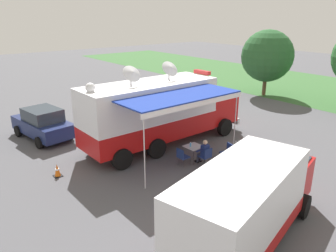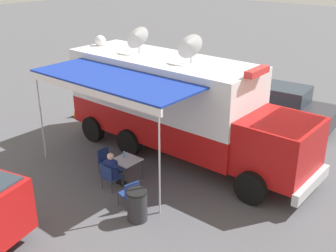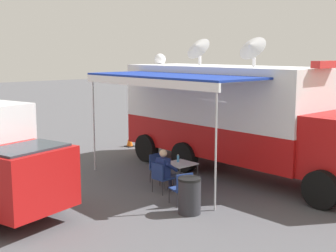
% 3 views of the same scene
% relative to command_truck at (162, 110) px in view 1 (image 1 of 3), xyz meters
% --- Properties ---
extents(ground_plane, '(100.00, 100.00, 0.00)m').
position_rel_command_truck_xyz_m(ground_plane, '(-0.02, -0.75, -1.95)').
color(ground_plane, '#515156').
extents(lot_stripe, '(0.20, 4.80, 0.01)m').
position_rel_command_truck_xyz_m(lot_stripe, '(-2.85, -0.26, -1.94)').
color(lot_stripe, silver).
rests_on(lot_stripe, ground).
extents(command_truck, '(4.98, 9.53, 4.53)m').
position_rel_command_truck_xyz_m(command_truck, '(0.00, 0.00, 0.00)').
color(command_truck, '#B71414').
rests_on(command_truck, ground).
extents(folding_table, '(0.81, 0.81, 0.73)m').
position_rel_command_truck_xyz_m(folding_table, '(2.58, -0.03, -1.27)').
color(folding_table, silver).
rests_on(folding_table, ground).
extents(water_bottle, '(0.07, 0.07, 0.22)m').
position_rel_command_truck_xyz_m(water_bottle, '(2.51, -0.19, -1.11)').
color(water_bottle, '#4C99D8').
rests_on(water_bottle, folding_table).
extents(folding_chair_at_table, '(0.49, 0.49, 0.87)m').
position_rel_command_truck_xyz_m(folding_chair_at_table, '(3.38, 0.03, -1.43)').
color(folding_chair_at_table, navy).
rests_on(folding_chair_at_table, ground).
extents(folding_chair_beside_table, '(0.49, 0.49, 0.87)m').
position_rel_command_truck_xyz_m(folding_chair_beside_table, '(2.71, -0.88, -1.43)').
color(folding_chair_beside_table, navy).
rests_on(folding_chair_beside_table, ground).
extents(folding_chair_spare_by_truck, '(0.58, 0.58, 0.87)m').
position_rel_command_truck_xyz_m(folding_chair_spare_by_truck, '(3.64, 1.21, -1.43)').
color(folding_chair_spare_by_truck, navy).
rests_on(folding_chair_spare_by_truck, ground).
extents(seated_responder, '(0.67, 0.56, 1.25)m').
position_rel_command_truck_xyz_m(seated_responder, '(3.19, 0.03, -1.30)').
color(seated_responder, navy).
rests_on(seated_responder, ground).
extents(trash_bin, '(0.57, 0.57, 0.91)m').
position_rel_command_truck_xyz_m(trash_bin, '(3.93, 1.78, -1.49)').
color(trash_bin, '#2D2D33').
rests_on(trash_bin, ground).
extents(traffic_cone, '(0.36, 0.36, 0.58)m').
position_rel_command_truck_xyz_m(traffic_cone, '(0.13, -5.84, -1.67)').
color(traffic_cone, black).
rests_on(traffic_cone, ground).
extents(support_truck, '(3.67, 7.09, 2.70)m').
position_rel_command_truck_xyz_m(support_truck, '(8.03, -2.85, -0.56)').
color(support_truck, white).
rests_on(support_truck, ground).
extents(car_behind_truck, '(4.42, 2.47, 1.76)m').
position_rel_command_truck_xyz_m(car_behind_truck, '(-4.93, -4.72, -1.07)').
color(car_behind_truck, navy).
rests_on(car_behind_truck, ground).
extents(car_far_corner, '(2.37, 4.37, 1.76)m').
position_rel_command_truck_xyz_m(car_far_corner, '(-4.96, 1.74, -1.07)').
color(car_far_corner, '#2D2D33').
rests_on(car_far_corner, ground).
extents(tree_far_left, '(4.35, 4.35, 5.56)m').
position_rel_command_truck_xyz_m(tree_far_left, '(-3.58, 13.93, 1.43)').
color(tree_far_left, brown).
rests_on(tree_far_left, ground).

